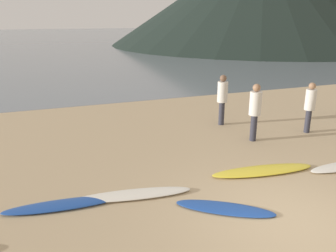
{
  "coord_description": "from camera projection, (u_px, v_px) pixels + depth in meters",
  "views": [
    {
      "loc": [
        -4.17,
        -4.41,
        3.7
      ],
      "look_at": [
        -0.76,
        4.66,
        0.6
      ],
      "focal_mm": 36.8,
      "sensor_mm": 36.0,
      "label": 1
    }
  ],
  "objects": [
    {
      "name": "person_1",
      "position": [
        222.0,
        96.0,
        12.01
      ],
      "size": [
        0.36,
        0.36,
        1.78
      ],
      "rotation": [
        0.0,
        0.0,
        0.61
      ],
      "color": "#2D2D38",
      "rests_on": "ground"
    },
    {
      "name": "surfboard_4",
      "position": [
        263.0,
        170.0,
        8.53
      ],
      "size": [
        2.73,
        0.91,
        0.1
      ],
      "primitive_type": "ellipsoid",
      "rotation": [
        0.0,
        0.0,
        -0.12
      ],
      "color": "yellow",
      "rests_on": "ground"
    },
    {
      "name": "surfboard_3",
      "position": [
        225.0,
        208.0,
        6.88
      ],
      "size": [
        1.92,
        1.54,
        0.06
      ],
      "primitive_type": "ellipsoid",
      "rotation": [
        0.0,
        0.0,
        -0.6
      ],
      "color": "#1E479E",
      "rests_on": "ground"
    },
    {
      "name": "surfboard_2",
      "position": [
        134.0,
        194.0,
        7.38
      ],
      "size": [
        2.56,
        0.85,
        0.1
      ],
      "primitive_type": "ellipsoid",
      "rotation": [
        0.0,
        0.0,
        -0.15
      ],
      "color": "silver",
      "rests_on": "ground"
    },
    {
      "name": "person_2",
      "position": [
        310.0,
        104.0,
        11.19
      ],
      "size": [
        0.34,
        0.34,
        1.68
      ],
      "rotation": [
        0.0,
        0.0,
        1.84
      ],
      "color": "#2D2D38",
      "rests_on": "ground"
    },
    {
      "name": "ocean_water",
      "position": [
        60.0,
        38.0,
        60.3
      ],
      "size": [
        140.0,
        100.0,
        0.01
      ],
      "primitive_type": "cube",
      "color": "slate",
      "rests_on": "ground"
    },
    {
      "name": "person_0",
      "position": [
        255.0,
        108.0,
        10.42
      ],
      "size": [
        0.36,
        0.36,
        1.79
      ],
      "rotation": [
        0.0,
        0.0,
        4.1
      ],
      "color": "#2D2D38",
      "rests_on": "ground"
    },
    {
      "name": "ground_plane",
      "position": [
        142.0,
        105.0,
        15.4
      ],
      "size": [
        120.0,
        120.0,
        0.2
      ],
      "primitive_type": "cube",
      "color": "tan",
      "rests_on": "ground"
    },
    {
      "name": "surfboard_1",
      "position": [
        62.0,
        205.0,
        6.97
      ],
      "size": [
        2.33,
        0.64,
        0.09
      ],
      "primitive_type": "ellipsoid",
      "rotation": [
        0.0,
        0.0,
        -0.08
      ],
      "color": "#1E479E",
      "rests_on": "ground"
    }
  ]
}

